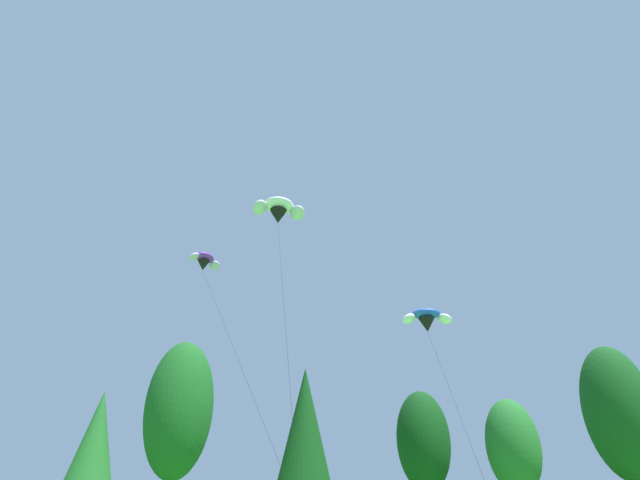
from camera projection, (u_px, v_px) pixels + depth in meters
treeline_tree_c at (96, 438)px, 40.63m from camera, size 3.83×3.83×10.12m
treeline_tree_d at (179, 408)px, 42.39m from camera, size 5.72×5.72×14.53m
treeline_tree_e at (305, 423)px, 40.72m from camera, size 4.23×4.23×11.97m
treeline_tree_f at (423, 440)px, 43.70m from camera, size 4.68×4.68×10.68m
treeline_tree_g at (513, 446)px, 41.41m from camera, size 4.40×4.40×9.64m
treeline_tree_h at (619, 411)px, 41.35m from camera, size 5.55×5.55×13.89m
parafoil_kite_high_purple at (204, 261)px, 39.73m from camera, size 10.24×14.11×18.05m
parafoil_kite_mid_blue_white at (427, 319)px, 31.39m from camera, size 3.36×9.44×11.30m
parafoil_kite_far_white at (279, 210)px, 36.10m from camera, size 4.49×9.13×20.13m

